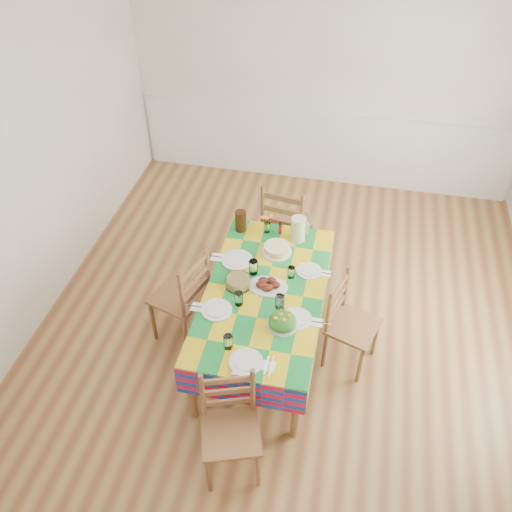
{
  "coord_description": "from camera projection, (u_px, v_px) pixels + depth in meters",
  "views": [
    {
      "loc": [
        0.42,
        -3.32,
        3.83
      ],
      "look_at": [
        -0.26,
        -0.17,
        0.96
      ],
      "focal_mm": 38.0,
      "sensor_mm": 36.0,
      "label": 1
    }
  ],
  "objects": [
    {
      "name": "setting_right_far",
      "position": [
        303.0,
        271.0,
        4.54
      ],
      "size": [
        0.41,
        0.24,
        0.1
      ],
      "rotation": [
        0.0,
        0.0,
        -1.57
      ],
      "color": "silver",
      "rests_on": "dining_table"
    },
    {
      "name": "cake",
      "position": [
        277.0,
        249.0,
        4.73
      ],
      "size": [
        0.26,
        0.26,
        0.07
      ],
      "color": "silver",
      "rests_on": "dining_table"
    },
    {
      "name": "setting_right_near",
      "position": [
        291.0,
        312.0,
        4.19
      ],
      "size": [
        0.46,
        0.26,
        0.12
      ],
      "rotation": [
        0.0,
        0.0,
        -1.57
      ],
      "color": "silver",
      "rests_on": "dining_table"
    },
    {
      "name": "wainscot",
      "position": [
        323.0,
        145.0,
        6.53
      ],
      "size": [
        4.41,
        0.06,
        0.92
      ],
      "color": "white",
      "rests_on": "room"
    },
    {
      "name": "setting_left_far",
      "position": [
        242.0,
        262.0,
        4.61
      ],
      "size": [
        0.5,
        0.29,
        0.13
      ],
      "rotation": [
        0.0,
        0.0,
        1.57
      ],
      "color": "silver",
      "rests_on": "dining_table"
    },
    {
      "name": "green_pitcher",
      "position": [
        298.0,
        229.0,
        4.81
      ],
      "size": [
        0.13,
        0.13,
        0.23
      ],
      "primitive_type": "cylinder",
      "color": "#B7DB9B",
      "rests_on": "dining_table"
    },
    {
      "name": "tea_pitcher",
      "position": [
        241.0,
        221.0,
        4.92
      ],
      "size": [
        0.1,
        0.1,
        0.2
      ],
      "primitive_type": "cylinder",
      "color": "black",
      "rests_on": "dining_table"
    },
    {
      "name": "name_card",
      "position": [
        237.0,
        374.0,
        3.77
      ],
      "size": [
        0.08,
        0.02,
        0.02
      ],
      "primitive_type": "cube",
      "color": "silver",
      "rests_on": "dining_table"
    },
    {
      "name": "chair_left",
      "position": [
        183.0,
        297.0,
        4.64
      ],
      "size": [
        0.52,
        0.54,
        0.98
      ],
      "rotation": [
        0.0,
        0.0,
        -1.88
      ],
      "color": "brown",
      "rests_on": "room"
    },
    {
      "name": "chair_far",
      "position": [
        286.0,
        226.0,
        5.34
      ],
      "size": [
        0.51,
        0.5,
        1.02
      ],
      "rotation": [
        0.0,
        0.0,
        2.99
      ],
      "color": "brown",
      "rests_on": "room"
    },
    {
      "name": "pasta_bowl",
      "position": [
        238.0,
        282.0,
        4.42
      ],
      "size": [
        0.21,
        0.21,
        0.08
      ],
      "color": "white",
      "rests_on": "dining_table"
    },
    {
      "name": "salad_platter",
      "position": [
        283.0,
        322.0,
        4.1
      ],
      "size": [
        0.24,
        0.24,
        0.1
      ],
      "color": "silver",
      "rests_on": "dining_table"
    },
    {
      "name": "chair_near",
      "position": [
        230.0,
        428.0,
        3.75
      ],
      "size": [
        0.5,
        0.49,
        0.91
      ],
      "rotation": [
        0.0,
        0.0,
        0.33
      ],
      "color": "brown",
      "rests_on": "room"
    },
    {
      "name": "chair_right",
      "position": [
        349.0,
        324.0,
        4.46
      ],
      "size": [
        0.48,
        0.49,
        0.89
      ],
      "rotation": [
        0.0,
        0.0,
        1.24
      ],
      "color": "brown",
      "rests_on": "room"
    },
    {
      "name": "meat_platter",
      "position": [
        268.0,
        285.0,
        4.41
      ],
      "size": [
        0.33,
        0.24,
        0.06
      ],
      "color": "silver",
      "rests_on": "dining_table"
    },
    {
      "name": "serving_utensils",
      "position": [
        280.0,
        303.0,
        4.29
      ],
      "size": [
        0.12,
        0.26,
        0.01
      ],
      "color": "black",
      "rests_on": "dining_table"
    },
    {
      "name": "dining_table",
      "position": [
        265.0,
        297.0,
        4.45
      ],
      "size": [
        0.96,
        1.78,
        0.69
      ],
      "color": "brown",
      "rests_on": "room"
    },
    {
      "name": "setting_near_head",
      "position": [
        240.0,
        354.0,
        3.88
      ],
      "size": [
        0.4,
        0.27,
        0.12
      ],
      "color": "silver",
      "rests_on": "dining_table"
    },
    {
      "name": "hot_sauce",
      "position": [
        280.0,
        228.0,
        4.91
      ],
      "size": [
        0.03,
        0.03,
        0.12
      ],
      "primitive_type": "cylinder",
      "color": "red",
      "rests_on": "dining_table"
    },
    {
      "name": "setting_left_near",
      "position": [
        224.0,
        306.0,
        4.24
      ],
      "size": [
        0.44,
        0.26,
        0.12
      ],
      "rotation": [
        0.0,
        0.0,
        1.57
      ],
      "color": "silver",
      "rests_on": "dining_table"
    },
    {
      "name": "flower_vase",
      "position": [
        267.0,
        225.0,
        4.92
      ],
      "size": [
        0.12,
        0.1,
        0.19
      ],
      "color": "white",
      "rests_on": "dining_table"
    },
    {
      "name": "room",
      "position": [
        294.0,
        208.0,
        4.14
      ],
      "size": [
        4.58,
        5.08,
        2.78
      ],
      "color": "brown",
      "rests_on": "ground"
    }
  ]
}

